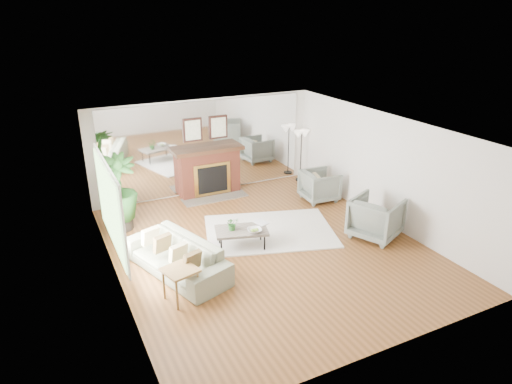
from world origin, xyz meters
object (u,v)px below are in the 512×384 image
fireplace (210,171)px  floor_lamp (302,138)px  armchair_front (376,218)px  side_table (180,274)px  sofa (176,256)px  potted_ficus (118,191)px  coffee_table (241,231)px  armchair_back (320,185)px

fireplace → floor_lamp: fireplace is taller
armchair_front → side_table: armchair_front is taller
sofa → potted_ficus: size_ratio=1.31×
coffee_table → floor_lamp: 4.40m
armchair_front → floor_lamp: 3.82m
coffee_table → side_table: 2.05m
potted_ficus → floor_lamp: 5.32m
armchair_back → potted_ficus: bearing=87.9°
fireplace → side_table: fireplace is taller
coffee_table → armchair_back: 3.22m
armchair_back → potted_ficus: potted_ficus is taller
side_table → potted_ficus: (-0.38, 3.18, 0.42)m
fireplace → floor_lamp: bearing=-3.4°
coffee_table → armchair_back: size_ratio=1.38×
sofa → side_table: sofa is taller
fireplace → coffee_table: fireplace is taller
fireplace → armchair_back: 2.90m
fireplace → floor_lamp: size_ratio=1.39×
armchair_back → side_table: armchair_back is taller
armchair_front → potted_ficus: bearing=35.1°
sofa → potted_ficus: potted_ficus is taller
fireplace → armchair_back: fireplace is taller
armchair_front → floor_lamp: size_ratio=0.67×
armchair_back → side_table: bearing=124.4°
coffee_table → armchair_front: bearing=-16.2°
sofa → side_table: bearing=-31.0°
potted_ficus → armchair_front: bearing=-30.1°
armchair_back → potted_ficus: (-4.92, 0.55, 0.53)m
coffee_table → armchair_front: armchair_front is taller
fireplace → sofa: (-1.96, -3.38, -0.33)m
armchair_front → armchair_back: bearing=-26.7°
fireplace → sofa: bearing=-120.1°
floor_lamp → fireplace: bearing=176.6°
sofa → potted_ficus: (-0.57, 2.31, 0.59)m
potted_ficus → side_table: bearing=-83.2°
sofa → coffee_table: bearing=83.4°
fireplace → side_table: size_ratio=3.22×
potted_ficus → floor_lamp: bearing=9.9°
armchair_front → coffee_table: bearing=49.0°
fireplace → coffee_table: bearing=-99.0°
fireplace → potted_ficus: size_ratio=1.19×
fireplace → armchair_front: (2.31, -3.87, -0.21)m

